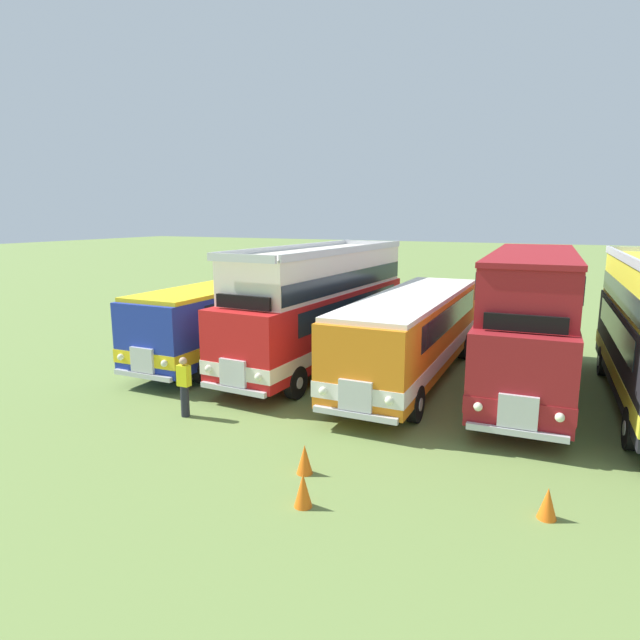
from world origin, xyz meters
The scene contains 9 objects.
ground_plane centered at (0.00, 0.00, 0.00)m, with size 200.00×200.00×0.00m, color olive.
bus_first_in_row centered at (-7.35, -0.31, 1.75)m, with size 2.66×9.77×2.99m.
bus_second_in_row centered at (-3.67, 0.36, 2.36)m, with size 3.02×10.94×4.52m.
bus_third_in_row centered at (0.00, -0.02, 1.76)m, with size 2.70×10.97×2.99m.
bus_fourth_in_row centered at (3.67, 0.49, 2.47)m, with size 3.02×10.77×4.49m.
cone_near_end centered at (0.41, -9.09, 0.35)m, with size 0.36×0.36×0.70m, color orange.
cone_mid_row centered at (-0.19, -7.85, 0.33)m, with size 0.36×0.36×0.67m, color orange.
cone_far_end centered at (4.75, -7.51, 0.31)m, with size 0.36×0.36×0.62m, color orange.
marshal_person centered at (-4.82, -6.22, 0.89)m, with size 0.36×0.24×1.73m.
Camera 1 is at (4.85, -17.68, 5.61)m, focal length 30.23 mm.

